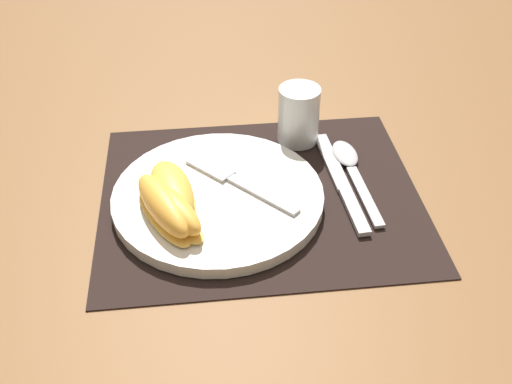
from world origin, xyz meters
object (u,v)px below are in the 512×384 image
at_px(plate, 218,197).
at_px(citrus_wedge_1, 163,207).
at_px(juice_glass, 298,118).
at_px(citrus_wedge_2, 171,209).
at_px(fork, 233,180).
at_px(knife, 341,183).
at_px(citrus_wedge_0, 172,191).
at_px(spoon, 350,164).

relative_size(plate, citrus_wedge_1, 2.03).
distance_m(plate, juice_glass, 0.19).
height_order(juice_glass, citrus_wedge_2, juice_glass).
bearing_deg(citrus_wedge_2, fork, 39.64).
xyz_separation_m(knife, fork, (-0.15, 0.00, 0.02)).
distance_m(plate, citrus_wedge_0, 0.06).
distance_m(citrus_wedge_0, citrus_wedge_2, 0.04).
height_order(spoon, fork, fork).
xyz_separation_m(plate, fork, (0.02, 0.02, 0.01)).
xyz_separation_m(juice_glass, knife, (0.04, -0.11, -0.03)).
bearing_deg(citrus_wedge_2, knife, 15.73).
xyz_separation_m(citrus_wedge_1, citrus_wedge_2, (0.01, -0.00, -0.00)).
bearing_deg(knife, plate, -173.96).
xyz_separation_m(spoon, citrus_wedge_0, (-0.25, -0.06, 0.03)).
bearing_deg(juice_glass, spoon, -50.78).
distance_m(fork, citrus_wedge_1, 0.11).
relative_size(knife, citrus_wedge_1, 1.64).
distance_m(plate, knife, 0.17).
bearing_deg(citrus_wedge_1, spoon, 20.93).
relative_size(juice_glass, citrus_wedge_2, 0.69).
bearing_deg(plate, citrus_wedge_1, -148.01).
relative_size(plate, citrus_wedge_0, 2.08).
xyz_separation_m(spoon, fork, (-0.17, -0.03, 0.01)).
bearing_deg(spoon, knife, -118.62).
relative_size(juice_glass, fork, 0.59).
height_order(spoon, citrus_wedge_1, citrus_wedge_1).
relative_size(juice_glass, citrus_wedge_0, 0.65).
bearing_deg(spoon, citrus_wedge_1, -159.07).
bearing_deg(citrus_wedge_0, knife, 6.58).
height_order(juice_glass, spoon, juice_glass).
distance_m(plate, citrus_wedge_2, 0.08).
bearing_deg(plate, citrus_wedge_2, -141.89).
bearing_deg(plate, knife, 6.04).
bearing_deg(spoon, plate, -163.58).
bearing_deg(fork, citrus_wedge_2, -140.36).
bearing_deg(citrus_wedge_1, juice_glass, 41.81).
height_order(plate, citrus_wedge_0, citrus_wedge_0).
height_order(knife, spoon, spoon).
distance_m(juice_glass, fork, 0.15).
height_order(juice_glass, fork, juice_glass).
height_order(knife, citrus_wedge_0, citrus_wedge_0).
xyz_separation_m(fork, citrus_wedge_2, (-0.08, -0.07, 0.01)).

